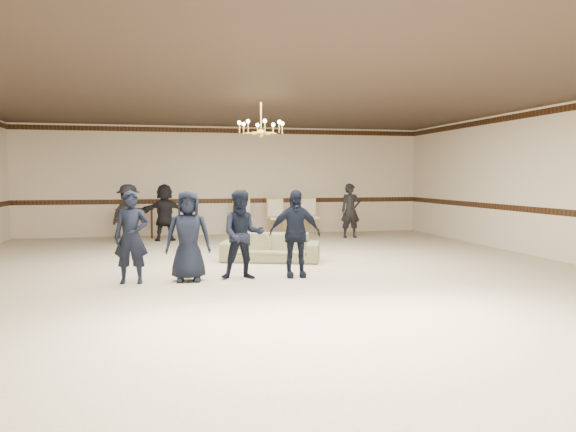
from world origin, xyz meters
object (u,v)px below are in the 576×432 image
at_px(banquet_chair_right, 310,217).
at_px(adult_mid, 165,212).
at_px(boy_b, 188,236).
at_px(settee, 271,247).
at_px(banquet_chair_mid, 277,217).
at_px(banquet_chair_left, 243,218).
at_px(console_table, 135,223).
at_px(adult_left, 128,215).
at_px(boy_c, 243,235).
at_px(boy_a, 131,237).
at_px(adult_right, 351,211).
at_px(boy_d, 295,233).
at_px(chandelier, 261,117).

bearing_deg(banquet_chair_right, adult_mid, -170.09).
distance_m(boy_b, settee, 2.56).
distance_m(banquet_chair_mid, banquet_chair_right, 1.00).
height_order(banquet_chair_left, console_table, banquet_chair_left).
xyz_separation_m(adult_left, banquet_chair_left, (3.09, 1.36, -0.23)).
bearing_deg(boy_c, banquet_chair_left, 87.46).
xyz_separation_m(adult_left, banquet_chair_mid, (4.09, 1.36, -0.23)).
distance_m(boy_a, adult_mid, 6.11).
relative_size(boy_a, boy_b, 1.00).
relative_size(boy_a, boy_c, 1.00).
distance_m(adult_left, console_table, 1.60).
height_order(boy_c, console_table, boy_c).
bearing_deg(adult_mid, console_table, -44.10).
bearing_deg(boy_b, boy_a, -175.64).
bearing_deg(adult_right, boy_a, -134.17).
xyz_separation_m(boy_b, boy_d, (1.80, 0.00, 0.00)).
bearing_deg(console_table, boy_d, -62.67).
distance_m(boy_b, adult_left, 5.53).
xyz_separation_m(boy_a, adult_right, (5.65, 5.68, 0.02)).
bearing_deg(boy_a, boy_c, 8.54).
distance_m(boy_b, adult_right, 7.41).
xyz_separation_m(boy_c, banquet_chair_left, (0.95, 6.75, -0.22)).
height_order(adult_right, banquet_chair_left, adult_right).
bearing_deg(settee, adult_mid, 134.57).
bearing_deg(settee, adult_right, 70.42).
xyz_separation_m(adult_left, adult_mid, (0.90, 0.70, 0.00)).
xyz_separation_m(chandelier, boy_d, (0.33, -1.46, -2.13)).
relative_size(boy_b, adult_mid, 0.98).
distance_m(banquet_chair_mid, console_table, 4.01).
bearing_deg(adult_right, chandelier, -127.15).
bearing_deg(boy_c, boy_d, 5.45).
bearing_deg(adult_left, console_table, -59.46).
distance_m(adult_right, console_table, 6.05).
bearing_deg(banquet_chair_left, boy_c, -100.21).
xyz_separation_m(chandelier, boy_c, (-0.57, -1.46, -2.13)).
bearing_deg(adult_mid, boy_d, 112.25).
relative_size(boy_d, settee, 0.76).
xyz_separation_m(boy_c, adult_right, (3.85, 5.68, 0.02)).
bearing_deg(boy_b, banquet_chair_right, 64.67).
bearing_deg(boy_a, console_table, 100.62).
xyz_separation_m(boy_b, banquet_chair_left, (1.85, 6.75, -0.22)).
bearing_deg(settee, boy_d, -69.21).
xyz_separation_m(adult_mid, adult_right, (5.10, -0.40, 0.00)).
bearing_deg(adult_left, adult_mid, -108.15).
relative_size(boy_a, adult_mid, 0.98).
distance_m(adult_mid, banquet_chair_left, 2.30).
bearing_deg(banquet_chair_mid, banquet_chair_left, 175.37).
distance_m(banquet_chair_left, banquet_chair_right, 2.00).
distance_m(banquet_chair_left, console_table, 3.01).
bearing_deg(boy_d, chandelier, 106.73).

